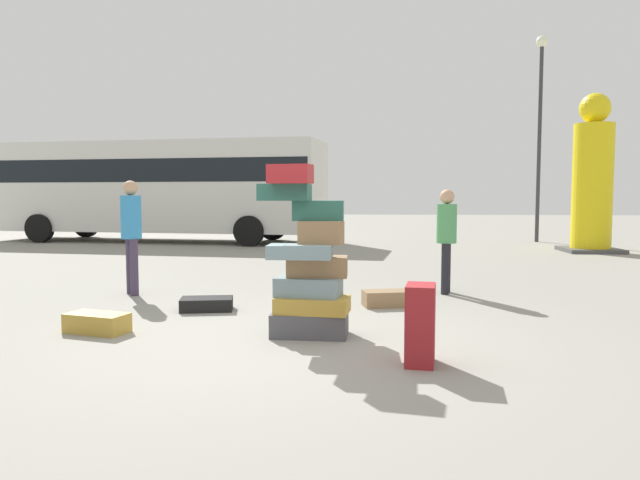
{
  "coord_description": "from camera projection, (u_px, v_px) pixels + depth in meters",
  "views": [
    {
      "loc": [
        0.8,
        -5.84,
        1.48
      ],
      "look_at": [
        0.16,
        1.51,
        0.92
      ],
      "focal_mm": 32.99,
      "sensor_mm": 36.0,
      "label": 1
    }
  ],
  "objects": [
    {
      "name": "ground_plane",
      "position": [
        291.0,
        341.0,
        5.99
      ],
      "size": [
        80.0,
        80.0,
        0.0
      ],
      "primitive_type": "plane",
      "color": "gray"
    },
    {
      "name": "suitcase_tower",
      "position": [
        309.0,
        269.0,
        6.19
      ],
      "size": [
        0.98,
        0.63,
        1.8
      ],
      "color": "#4C4C51",
      "rests_on": "ground"
    },
    {
      "name": "suitcase_black_foreground_near",
      "position": [
        207.0,
        304.0,
        7.59
      ],
      "size": [
        0.72,
        0.51,
        0.16
      ],
      "primitive_type": "cube",
      "rotation": [
        0.0,
        0.0,
        0.19
      ],
      "color": "black",
      "rests_on": "ground"
    },
    {
      "name": "suitcase_tan_behind_tower",
      "position": [
        97.0,
        323.0,
        6.36
      ],
      "size": [
        0.73,
        0.49,
        0.21
      ],
      "primitive_type": "cube",
      "rotation": [
        0.0,
        0.0,
        -0.26
      ],
      "color": "#B28C33",
      "rests_on": "ground"
    },
    {
      "name": "suitcase_maroon_foreground_far",
      "position": [
        420.0,
        325.0,
        5.15
      ],
      "size": [
        0.3,
        0.41,
        0.71
      ],
      "primitive_type": "cube",
      "rotation": [
        0.0,
        0.0,
        -0.13
      ],
      "color": "maroon",
      "rests_on": "ground"
    },
    {
      "name": "suitcase_brown_upright_blue",
      "position": [
        388.0,
        298.0,
        7.88
      ],
      "size": [
        0.71,
        0.48,
        0.21
      ],
      "primitive_type": "cube",
      "rotation": [
        0.0,
        0.0,
        0.23
      ],
      "color": "olive",
      "rests_on": "ground"
    },
    {
      "name": "person_bearded_onlooker",
      "position": [
        447.0,
        232.0,
        8.86
      ],
      "size": [
        0.3,
        0.33,
        1.57
      ],
      "rotation": [
        0.0,
        0.0,
        -1.79
      ],
      "color": "black",
      "rests_on": "ground"
    },
    {
      "name": "person_tourist_with_camera",
      "position": [
        131.0,
        227.0,
        8.73
      ],
      "size": [
        0.3,
        0.3,
        1.7
      ],
      "rotation": [
        0.0,
        0.0,
        -0.92
      ],
      "color": "#3F334C",
      "rests_on": "ground"
    },
    {
      "name": "yellow_dummy_statue",
      "position": [
        592.0,
        182.0,
        15.38
      ],
      "size": [
        1.41,
        1.41,
        4.13
      ],
      "color": "yellow",
      "rests_on": "ground"
    },
    {
      "name": "parked_bus",
      "position": [
        159.0,
        185.0,
        18.94
      ],
      "size": [
        10.87,
        3.7,
        3.15
      ],
      "rotation": [
        0.0,
        0.0,
        -0.11
      ],
      "color": "silver",
      "rests_on": "ground"
    },
    {
      "name": "lamp_post",
      "position": [
        540.0,
        110.0,
        18.54
      ],
      "size": [
        0.36,
        0.36,
        6.48
      ],
      "color": "#333338",
      "rests_on": "ground"
    }
  ]
}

